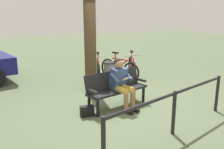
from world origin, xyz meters
name	(u,v)px	position (x,y,z in m)	size (l,w,h in m)	color
ground_plane	(124,104)	(0.00, 0.00, 0.00)	(40.00, 40.00, 0.00)	#566647
bench	(116,86)	(0.25, 0.02, 0.51)	(1.66, 0.79, 0.87)	black
person_reading	(121,81)	(0.18, 0.17, 0.66)	(0.54, 0.82, 1.20)	#334772
handbag	(87,111)	(1.11, 0.28, 0.12)	(0.30, 0.14, 0.24)	black
tree_trunk	(90,39)	(0.33, -1.35, 1.54)	(0.34, 0.34, 3.07)	#4C3823
litter_bin	(110,75)	(-0.33, -1.43, 0.40)	(0.38, 0.38, 0.80)	slate
bicycle_red	(132,68)	(-1.57, -2.15, 0.36)	(0.77, 1.55, 0.94)	black
bicycle_purple	(119,69)	(-1.06, -2.15, 0.36)	(0.71, 1.59, 0.94)	black
bicycle_orange	(98,70)	(-0.38, -2.40, 0.36)	(0.73, 1.58, 0.94)	black
railing_fence	(174,104)	(-0.03, 1.79, 0.60)	(3.37, 0.88, 0.85)	black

